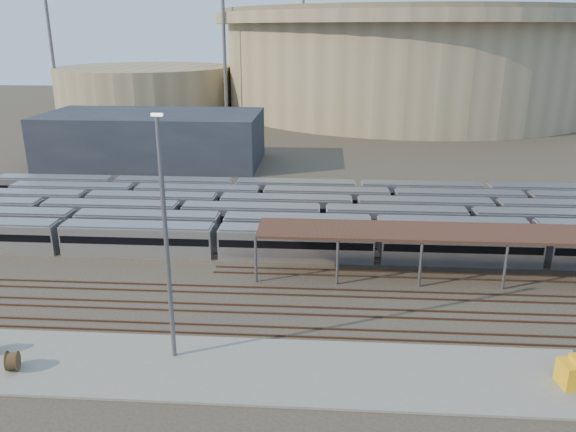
% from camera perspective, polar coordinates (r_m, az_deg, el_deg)
% --- Properties ---
extents(ground, '(420.00, 420.00, 0.00)m').
position_cam_1_polar(ground, '(58.76, 4.43, -7.43)').
color(ground, '#383026').
rests_on(ground, ground).
extents(apron, '(50.00, 9.00, 0.20)m').
position_cam_1_polar(apron, '(45.86, -1.96, -15.36)').
color(apron, gray).
rests_on(apron, ground).
extents(subway_trains, '(121.80, 23.90, 3.60)m').
position_cam_1_polar(subway_trains, '(75.41, 7.61, -0.09)').
color(subway_trains, silver).
rests_on(subway_trains, ground).
extents(inspection_shed, '(60.30, 6.00, 5.30)m').
position_cam_1_polar(inspection_shed, '(64.68, 24.41, -1.84)').
color(inspection_shed, '#5B5B60').
rests_on(inspection_shed, ground).
extents(empty_tracks, '(170.00, 9.62, 0.18)m').
position_cam_1_polar(empty_tracks, '(54.26, 4.46, -9.65)').
color(empty_tracks, '#4C3323').
rests_on(empty_tracks, ground).
extents(stadium, '(124.00, 124.00, 32.50)m').
position_cam_1_polar(stadium, '(194.79, 11.99, 15.44)').
color(stadium, gray).
rests_on(stadium, ground).
extents(secondary_arena, '(56.00, 56.00, 14.00)m').
position_cam_1_polar(secondary_arena, '(193.07, -14.28, 12.43)').
color(secondary_arena, gray).
rests_on(secondary_arena, ground).
extents(service_building, '(42.00, 20.00, 10.00)m').
position_cam_1_polar(service_building, '(114.98, -13.53, 7.67)').
color(service_building, '#1E232D').
rests_on(service_building, ground).
extents(floodlight_0, '(4.00, 1.00, 38.40)m').
position_cam_1_polar(floodlight_0, '(165.50, -6.49, 16.68)').
color(floodlight_0, '#5B5B60').
rests_on(floodlight_0, ground).
extents(floodlight_1, '(4.00, 1.00, 38.40)m').
position_cam_1_polar(floodlight_1, '(192.29, -22.92, 15.65)').
color(floodlight_1, '#5B5B60').
rests_on(floodlight_1, ground).
extents(floodlight_3, '(4.00, 1.00, 38.40)m').
position_cam_1_polar(floodlight_3, '(213.10, 1.53, 17.18)').
color(floodlight_3, '#5B5B60').
rests_on(floodlight_3, ground).
extents(cable_reel_east, '(1.28, 1.76, 1.59)m').
position_cam_1_polar(cable_reel_east, '(50.14, -26.20, -13.06)').
color(cable_reel_east, brown).
rests_on(cable_reel_east, apron).
extents(yard_light_pole, '(0.82, 0.36, 19.75)m').
position_cam_1_polar(yard_light_pole, '(43.90, -12.27, -2.60)').
color(yard_light_pole, '#5B5B60').
rests_on(yard_light_pole, apron).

